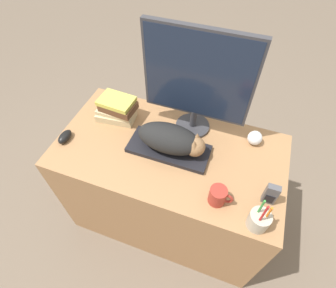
# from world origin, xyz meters

# --- Properties ---
(ground_plane) EXTENTS (12.00, 12.00, 0.00)m
(ground_plane) POSITION_xyz_m (0.00, 0.00, 0.00)
(ground_plane) COLOR #6B5B4C
(desk) EXTENTS (1.19, 0.64, 0.76)m
(desk) POSITION_xyz_m (0.00, 0.32, 0.38)
(desk) COLOR #9E7047
(desk) RESTS_ON ground_plane
(keyboard) EXTENTS (0.42, 0.18, 0.02)m
(keyboard) POSITION_xyz_m (-0.00, 0.31, 0.77)
(keyboard) COLOR black
(keyboard) RESTS_ON desk
(cat) EXTENTS (0.35, 0.16, 0.14)m
(cat) POSITION_xyz_m (0.02, 0.31, 0.85)
(cat) COLOR black
(cat) RESTS_ON keyboard
(monitor) EXTENTS (0.53, 0.19, 0.57)m
(monitor) POSITION_xyz_m (0.07, 0.51, 1.08)
(monitor) COLOR #333338
(monitor) RESTS_ON desk
(computer_mouse) EXTENTS (0.05, 0.10, 0.04)m
(computer_mouse) POSITION_xyz_m (-0.54, 0.20, 0.78)
(computer_mouse) COLOR black
(computer_mouse) RESTS_ON desk
(coffee_mug) EXTENTS (0.11, 0.08, 0.09)m
(coffee_mug) POSITION_xyz_m (0.30, 0.12, 0.80)
(coffee_mug) COLOR #9E2D23
(coffee_mug) RESTS_ON desk
(pen_cup) EXTENTS (0.09, 0.09, 0.20)m
(pen_cup) POSITION_xyz_m (0.48, 0.07, 0.80)
(pen_cup) COLOR #B2A893
(pen_cup) RESTS_ON desk
(baseball) EXTENTS (0.07, 0.07, 0.07)m
(baseball) POSITION_xyz_m (0.40, 0.52, 0.79)
(baseball) COLOR silver
(baseball) RESTS_ON desk
(phone) EXTENTS (0.05, 0.03, 0.12)m
(phone) POSITION_xyz_m (0.51, 0.19, 0.81)
(phone) COLOR #4C4C51
(phone) RESTS_ON desk
(book_stack) EXTENTS (0.23, 0.16, 0.13)m
(book_stack) POSITION_xyz_m (-0.35, 0.44, 0.82)
(book_stack) COLOR #C6B284
(book_stack) RESTS_ON desk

